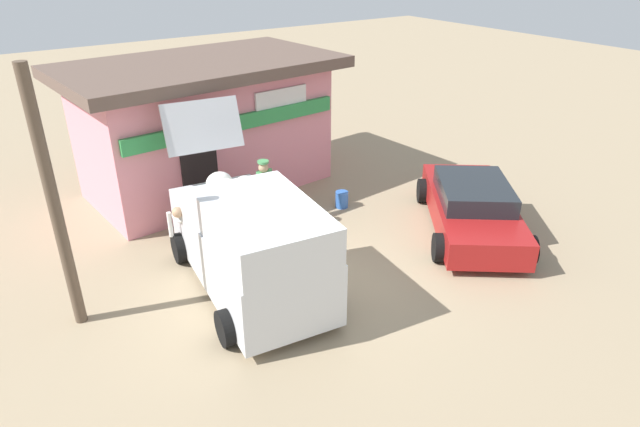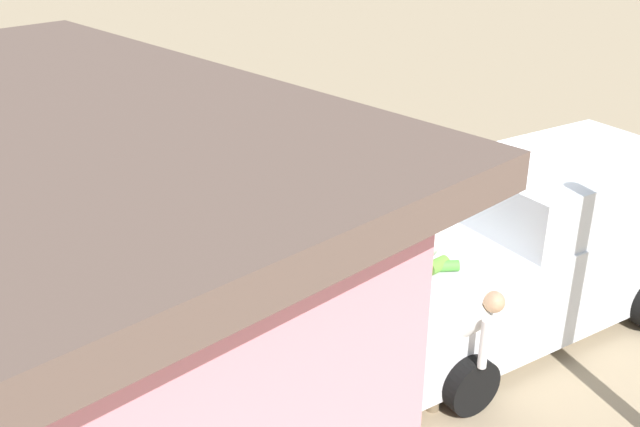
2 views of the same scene
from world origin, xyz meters
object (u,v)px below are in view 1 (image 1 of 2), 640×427
customer_bending (187,223)px  storefront_bar (206,124)px  delivery_van (251,242)px  vendor_standing (265,191)px  paint_bucket (342,199)px  unloaded_banana_pile (206,215)px  parked_sedan (472,207)px

customer_bending → storefront_bar: bearing=59.0°
storefront_bar → delivery_van: 5.20m
vendor_standing → storefront_bar: bearing=90.0°
delivery_van → customer_bending: bearing=107.6°
customer_bending → paint_bucket: bearing=2.3°
vendor_standing → customer_bending: 1.95m
delivery_van → unloaded_banana_pile: 3.11m
parked_sedan → paint_bucket: (-1.74, 2.60, -0.35)m
storefront_bar → vendor_standing: bearing=-90.0°
delivery_van → parked_sedan: size_ratio=1.11×
storefront_bar → parked_sedan: (3.89, -5.64, -1.17)m
vendor_standing → paint_bucket: size_ratio=4.11×
delivery_van → vendor_standing: (1.38, 1.94, -0.03)m
vendor_standing → unloaded_banana_pile: vendor_standing is taller
storefront_bar → parked_sedan: size_ratio=1.60×
unloaded_banana_pile → delivery_van: bearing=-96.8°
storefront_bar → delivery_van: size_ratio=1.43×
parked_sedan → vendor_standing: (-3.89, 2.62, 0.41)m
delivery_van → paint_bucket: size_ratio=11.87×
customer_bending → unloaded_banana_pile: (0.91, 1.24, -0.60)m
parked_sedan → unloaded_banana_pile: (-4.91, 3.67, -0.34)m
unloaded_banana_pile → paint_bucket: bearing=-18.8°
delivery_van → paint_bucket: (3.52, 1.92, -0.80)m
delivery_van → unloaded_banana_pile: (0.36, 2.99, -0.78)m
paint_bucket → storefront_bar: bearing=125.2°
customer_bending → unloaded_banana_pile: customer_bending is taller
storefront_bar → unloaded_banana_pile: storefront_bar is taller
parked_sedan → storefront_bar: bearing=124.6°
customer_bending → paint_bucket: 4.13m
delivery_van → parked_sedan: bearing=-7.4°
vendor_standing → paint_bucket: 2.28m
delivery_van → paint_bucket: delivery_van is taller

